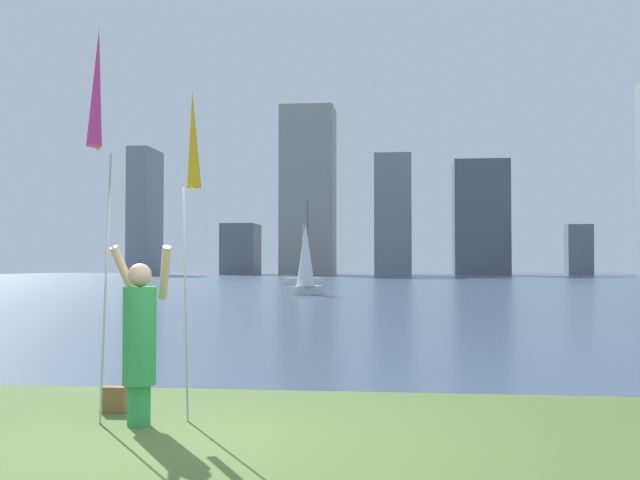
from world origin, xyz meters
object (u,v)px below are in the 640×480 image
Objects in this scene: sailboat_2 at (303,281)px; sailboat_4 at (306,259)px; bag at (114,400)px; person at (140,336)px; kite_flag_left at (97,97)px; kite_flag_right at (193,148)px.

sailboat_4 reaches higher than sailboat_2.
bag is at bearing -84.72° from sailboat_2.
person reaches higher than bag.
kite_flag_left reaches higher than person.
person is at bearing -84.19° from sailboat_2.
kite_flag_left is 0.87× the size of sailboat_2.
kite_flag_right is 12.23× the size of bag.
bag is at bearing 96.40° from kite_flag_left.
person is 6.42× the size of bag.
sailboat_2 is at bearing 95.29° from kite_flag_left.
sailboat_2 is (-4.60, 49.59, -3.10)m from kite_flag_left.
bag is 0.06× the size of sailboat_2.
sailboat_2 is at bearing 79.93° from person.
kite_flag_left is at bearing -84.71° from sailboat_2.
kite_flag_right reaches higher than bag.
bag is at bearing 167.18° from kite_flag_right.
sailboat_4 is at bearing -81.71° from sailboat_2.
sailboat_4 is at bearing 78.59° from person.
sailboat_2 is 0.95× the size of sailboat_4.
sailboat_4 is (-2.00, 31.58, 1.74)m from bag.
kite_flag_right reaches higher than person.
sailboat_4 is (-2.52, 32.20, 0.97)m from person.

